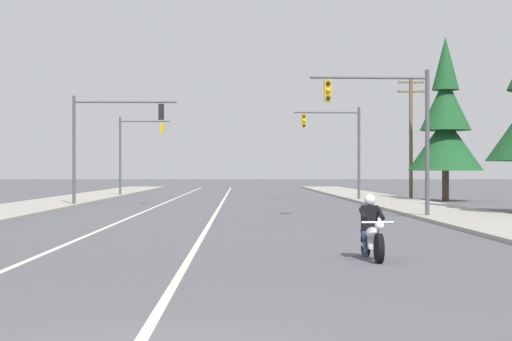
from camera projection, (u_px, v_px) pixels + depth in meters
lane_stripe_center at (222, 203)px, 54.13m from camera, size 0.16×100.00×0.01m
lane_stripe_left at (165, 203)px, 54.07m from camera, size 0.16×100.00×0.01m
sidewalk_kerb_right at (408, 205)px, 49.32m from camera, size 4.40×110.00×0.14m
sidewalk_kerb_left at (40, 205)px, 48.95m from camera, size 4.40×110.00×0.14m
motorcycle_with_rider at (372, 233)px, 19.55m from camera, size 0.70×2.19×1.46m
traffic_signal_near_right at (393, 120)px, 36.31m from camera, size 5.00×0.54×6.20m
traffic_signal_near_left at (105, 132)px, 49.04m from camera, size 5.84×0.37×6.20m
traffic_signal_mid_right at (340, 139)px, 57.80m from camera, size 4.40×0.49×6.20m
traffic_signal_mid_left at (134, 145)px, 68.09m from camera, size 3.94×0.37×6.20m
utility_pole_right_far at (411, 133)px, 61.79m from camera, size 1.95×0.26×8.64m
conifer_tree_right_verge_far at (445, 126)px, 57.16m from camera, size 4.90×4.90×10.79m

